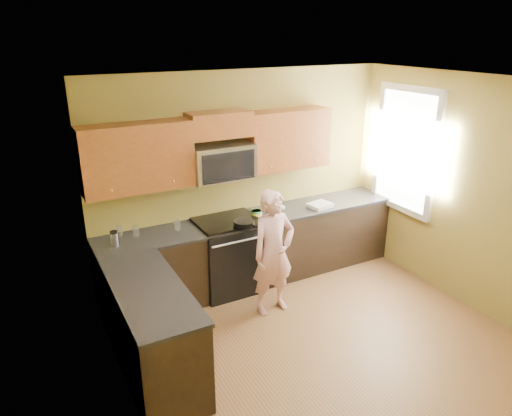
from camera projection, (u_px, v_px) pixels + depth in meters
floor at (332, 352)px, 4.86m from camera, size 4.00×4.00×0.00m
ceiling at (351, 85)px, 3.90m from camera, size 4.00×4.00×0.00m
wall_back at (244, 178)px, 6.03m from camera, size 4.00×0.00×4.00m
wall_left at (126, 284)px, 3.50m from camera, size 0.00×4.00×4.00m
wall_right at (482, 199)px, 5.26m from camera, size 0.00×4.00×4.00m
cabinet_back_run at (255, 250)px, 6.10m from camera, size 4.00×0.60×0.88m
cabinet_left_run at (152, 332)px, 4.45m from camera, size 0.60×1.60×0.88m
countertop_back at (255, 218)px, 5.93m from camera, size 4.00×0.62×0.04m
countertop_left at (149, 290)px, 4.29m from camera, size 0.62×1.60×0.04m
stove at (228, 255)px, 5.89m from camera, size 0.76×0.65×0.95m
microwave at (222, 179)px, 5.65m from camera, size 0.76×0.40×0.42m
upper_cab_left at (140, 190)px, 5.24m from camera, size 1.22×0.33×0.75m
upper_cab_right at (287, 168)px, 6.09m from camera, size 1.12×0.33×0.75m
upper_cab_over_mw at (219, 124)px, 5.45m from camera, size 0.76×0.33×0.30m
window at (406, 150)px, 6.14m from camera, size 0.06×1.06×1.66m
woman at (273, 253)px, 5.35m from camera, size 0.56×0.39×1.49m
frying_pan at (244, 225)px, 5.58m from camera, size 0.39×0.50×0.06m
butter_tub at (256, 216)px, 5.93m from camera, size 0.14×0.14×0.10m
toast_slice at (278, 213)px, 6.01m from camera, size 0.14×0.14×0.01m
napkin_a at (263, 221)px, 5.71m from camera, size 0.12×0.13×0.06m
napkin_b at (281, 208)px, 6.12m from camera, size 0.14×0.15×0.07m
dish_towel at (320, 205)px, 6.23m from camera, size 0.34×0.29×0.05m
travel_mug at (115, 246)px, 5.10m from camera, size 0.10×0.10×0.18m
glass_a at (119, 231)px, 5.35m from camera, size 0.09×0.09×0.12m
glass_b at (136, 231)px, 5.35m from camera, size 0.08×0.08×0.12m
glass_c at (177, 225)px, 5.51m from camera, size 0.07×0.07×0.12m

